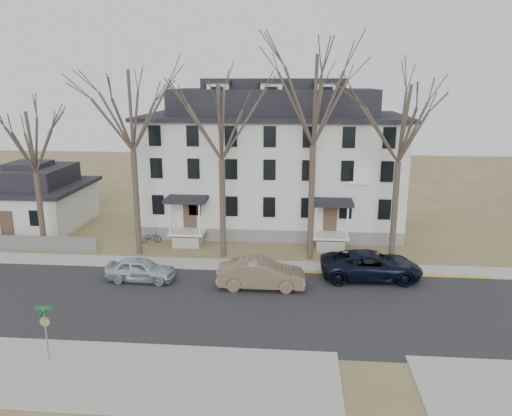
# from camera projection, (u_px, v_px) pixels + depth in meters

# --- Properties ---
(ground) EXTENTS (120.00, 120.00, 0.00)m
(ground) POSITION_uv_depth(u_px,v_px,m) (293.00, 326.00, 24.96)
(ground) COLOR olive
(ground) RESTS_ON ground
(main_road) EXTENTS (120.00, 10.00, 0.04)m
(main_road) POSITION_uv_depth(u_px,v_px,m) (294.00, 308.00, 26.89)
(main_road) COLOR #27272A
(main_road) RESTS_ON ground
(far_sidewalk) EXTENTS (120.00, 2.00, 0.08)m
(far_sidewalk) POSITION_uv_depth(u_px,v_px,m) (295.00, 268.00, 32.68)
(far_sidewalk) COLOR #A09F97
(far_sidewalk) RESTS_ON ground
(near_sidewalk_left) EXTENTS (20.00, 5.00, 0.08)m
(near_sidewalk_left) POSITION_uv_depth(u_px,v_px,m) (100.00, 375.00, 20.80)
(near_sidewalk_left) COLOR #A09F97
(near_sidewalk_left) RESTS_ON ground
(yellow_curb) EXTENTS (14.00, 0.25, 0.06)m
(yellow_curb) POSITION_uv_depth(u_px,v_px,m) (374.00, 275.00, 31.40)
(yellow_curb) COLOR gold
(yellow_curb) RESTS_ON ground
(boarding_house) EXTENTS (20.80, 12.36, 12.05)m
(boarding_house) POSITION_uv_depth(u_px,v_px,m) (273.00, 162.00, 41.11)
(boarding_house) COLOR slate
(boarding_house) RESTS_ON ground
(small_house) EXTENTS (8.70, 8.70, 5.00)m
(small_house) POSITION_uv_depth(u_px,v_px,m) (33.00, 199.00, 41.66)
(small_house) COLOR silver
(small_house) RESTS_ON ground
(fence) EXTENTS (14.00, 0.06, 1.20)m
(fence) POSITION_uv_depth(u_px,v_px,m) (3.00, 251.00, 35.86)
(fence) COLOR gray
(fence) RESTS_ON ground
(tree_far_left) EXTENTS (8.40, 8.40, 13.72)m
(tree_far_left) POSITION_uv_depth(u_px,v_px,m) (131.00, 105.00, 32.75)
(tree_far_left) COLOR #473B31
(tree_far_left) RESTS_ON ground
(tree_mid_left) EXTENTS (7.80, 7.80, 12.74)m
(tree_mid_left) POSITION_uv_depth(u_px,v_px,m) (221.00, 117.00, 32.44)
(tree_mid_left) COLOR #473B31
(tree_mid_left) RESTS_ON ground
(tree_center) EXTENTS (9.00, 9.00, 14.70)m
(tree_center) POSITION_uv_depth(u_px,v_px,m) (314.00, 94.00, 31.57)
(tree_center) COLOR #473B31
(tree_center) RESTS_ON ground
(tree_mid_right) EXTENTS (7.80, 7.80, 12.74)m
(tree_mid_right) POSITION_uv_depth(u_px,v_px,m) (401.00, 118.00, 31.49)
(tree_mid_right) COLOR #473B31
(tree_mid_right) RESTS_ON ground
(tree_bungalow) EXTENTS (6.60, 6.60, 10.78)m
(tree_bungalow) POSITION_uv_depth(u_px,v_px,m) (32.00, 138.00, 33.88)
(tree_bungalow) COLOR #473B31
(tree_bungalow) RESTS_ON ground
(car_silver) EXTENTS (4.27, 1.84, 1.44)m
(car_silver) POSITION_uv_depth(u_px,v_px,m) (141.00, 270.00, 30.31)
(car_silver) COLOR #B2C0C8
(car_silver) RESTS_ON ground
(car_tan) EXTENTS (5.19, 1.88, 1.70)m
(car_tan) POSITION_uv_depth(u_px,v_px,m) (261.00, 274.00, 29.27)
(car_tan) COLOR #77644C
(car_tan) RESTS_ON ground
(car_navy) EXTENTS (6.30, 3.16, 1.71)m
(car_navy) POSITION_uv_depth(u_px,v_px,m) (371.00, 266.00, 30.61)
(car_navy) COLOR black
(car_navy) RESTS_ON ground
(bicycle_left) EXTENTS (1.66, 0.91, 0.83)m
(bicycle_left) POSITION_uv_depth(u_px,v_px,m) (150.00, 238.00, 37.44)
(bicycle_left) COLOR black
(bicycle_left) RESTS_ON ground
(street_sign) EXTENTS (0.74, 0.74, 2.59)m
(street_sign) POSITION_uv_depth(u_px,v_px,m) (45.00, 325.00, 21.44)
(street_sign) COLOR gray
(street_sign) RESTS_ON ground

